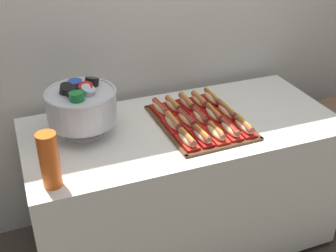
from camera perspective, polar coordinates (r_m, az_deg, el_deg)
ground_plane at (r=2.66m, az=1.71°, el=-14.41°), size 10.00×10.00×0.00m
buffet_table at (r=2.40m, az=1.85°, el=-7.44°), size 1.58×0.73×0.77m
serving_tray at (r=2.20m, az=4.22°, el=0.45°), size 0.42×0.54×0.01m
hot_dog_0 at (r=2.00m, az=2.50°, el=-1.75°), size 0.07×0.16×0.06m
hot_dog_1 at (r=2.03m, az=4.42°, el=-1.30°), size 0.07×0.16×0.06m
hot_dog_2 at (r=2.06m, az=6.28°, el=-0.90°), size 0.07×0.17×0.06m
hot_dog_3 at (r=2.10m, az=8.09°, el=-0.45°), size 0.06×0.16×0.06m
hot_dog_4 at (r=2.13m, az=9.84°, el=-0.05°), size 0.07×0.16×0.06m
hot_dog_5 at (r=2.13m, az=0.64°, el=0.44°), size 0.07×0.16×0.06m
hot_dog_6 at (r=2.16m, az=2.47°, el=0.79°), size 0.08×0.17×0.06m
hot_dog_7 at (r=2.19m, az=4.25°, el=1.15°), size 0.07×0.16×0.06m
hot_dog_8 at (r=2.22m, az=5.99°, el=1.50°), size 0.07×0.17×0.06m
hot_dog_9 at (r=2.25m, az=7.67°, el=1.88°), size 0.06×0.18×0.06m
hot_dog_10 at (r=2.27m, az=-1.01°, el=2.33°), size 0.07×0.17×0.06m
hot_dog_11 at (r=2.29m, az=0.74°, el=2.68°), size 0.08×0.16×0.06m
hot_dog_12 at (r=2.32m, az=2.44°, el=3.01°), size 0.06×0.16×0.06m
hot_dog_13 at (r=2.35m, az=4.10°, el=3.27°), size 0.07×0.16×0.06m
hot_dog_14 at (r=2.38m, az=5.73°, el=3.60°), size 0.07×0.17×0.06m
punch_bowl at (r=2.07m, az=-11.20°, el=2.72°), size 0.33×0.33×0.27m
cup_stack at (r=1.77m, az=-15.16°, el=-4.32°), size 0.08×0.08×0.24m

